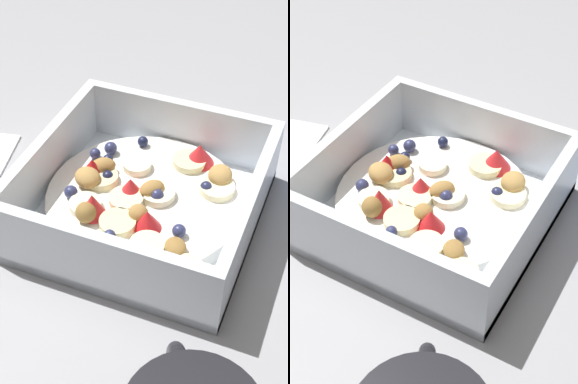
# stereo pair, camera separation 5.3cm
# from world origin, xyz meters

# --- Properties ---
(ground_plane) EXTENTS (2.40, 2.40, 0.00)m
(ground_plane) POSITION_xyz_m (0.00, 0.00, 0.00)
(ground_plane) COLOR #9E9EA3
(fruit_bowl) EXTENTS (0.20, 0.20, 0.07)m
(fruit_bowl) POSITION_xyz_m (0.01, -0.02, 0.02)
(fruit_bowl) COLOR white
(fruit_bowl) RESTS_ON ground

